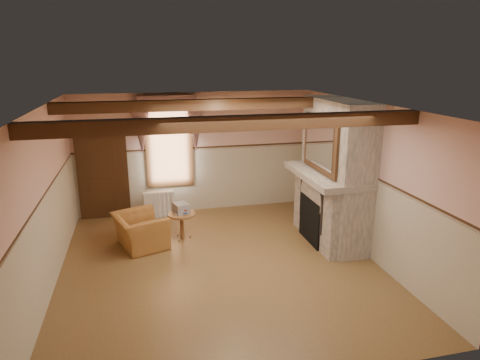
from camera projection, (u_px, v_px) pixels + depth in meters
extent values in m
cube|color=brown|center=(220.00, 265.00, 7.59)|extent=(5.50, 6.00, 0.01)
cube|color=silver|center=(218.00, 106.00, 6.81)|extent=(5.50, 6.00, 0.01)
cube|color=#D6A394|center=(195.00, 153.00, 10.00)|extent=(5.50, 0.02, 2.80)
cube|color=#D6A394|center=(274.00, 274.00, 4.40)|extent=(5.50, 0.02, 2.80)
cube|color=#D6A394|center=(44.00, 202.00, 6.58)|extent=(0.02, 6.00, 2.80)
cube|color=#D6A394|center=(367.00, 179.00, 7.81)|extent=(0.02, 6.00, 2.80)
cube|color=black|center=(313.00, 220.00, 8.47)|extent=(0.20, 0.95, 0.90)
imported|color=#9E662D|center=(140.00, 231.00, 8.25)|extent=(1.15, 1.23, 0.65)
cylinder|color=brown|center=(182.00, 226.00, 8.61)|extent=(0.69, 0.69, 0.55)
cube|color=#B7AD8C|center=(181.00, 208.00, 8.54)|extent=(0.34, 0.38, 0.20)
cube|color=silver|center=(159.00, 204.00, 9.82)|extent=(0.72, 0.26, 0.60)
imported|color=brown|center=(332.00, 172.00, 8.07)|extent=(0.37, 0.37, 0.09)
cube|color=black|center=(314.00, 159.00, 8.88)|extent=(0.14, 0.24, 0.20)
cylinder|color=#CC8639|center=(318.00, 160.00, 8.64)|extent=(0.11, 0.11, 0.28)
cylinder|color=#B5162A|center=(340.00, 175.00, 7.73)|extent=(0.06, 0.06, 0.16)
cylinder|color=gold|center=(341.00, 177.00, 7.70)|extent=(0.06, 0.06, 0.12)
cube|color=gray|center=(336.00, 172.00, 8.30)|extent=(0.85, 2.00, 2.80)
cube|color=gray|center=(327.00, 175.00, 8.27)|extent=(1.05, 2.05, 0.12)
cube|color=silver|center=(320.00, 144.00, 8.06)|extent=(0.06, 1.44, 1.04)
cube|color=black|center=(103.00, 173.00, 9.57)|extent=(1.10, 0.10, 2.10)
cube|color=white|center=(169.00, 144.00, 9.77)|extent=(1.06, 0.08, 2.02)
cube|color=gray|center=(168.00, 118.00, 9.52)|extent=(1.30, 0.14, 1.40)
cube|color=black|center=(235.00, 123.00, 5.72)|extent=(5.50, 0.18, 0.20)
cube|color=black|center=(206.00, 105.00, 7.96)|extent=(5.50, 0.18, 0.20)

